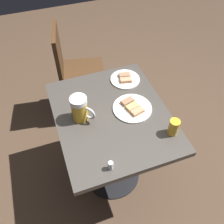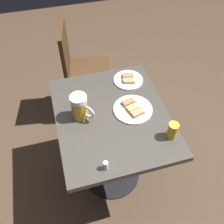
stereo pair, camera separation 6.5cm
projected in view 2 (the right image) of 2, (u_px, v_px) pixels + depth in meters
The scene contains 8 objects.
ground_plane at pixel (112, 173), 2.01m from camera, with size 6.00×6.00×0.00m, color #4C3828.
cafe_table at pixel (112, 131), 1.58m from camera, with size 0.66×0.79×0.74m.
plate_near at pixel (133, 109), 1.47m from camera, with size 0.23×0.23×0.03m.
plate_far at pixel (128, 80), 1.64m from camera, with size 0.20×0.20×0.03m.
beer_mug at pixel (80, 107), 1.38m from camera, with size 0.12×0.13×0.16m.
beer_glass_small at pixel (172, 131), 1.31m from camera, with size 0.06×0.06×0.10m, color gold.
salt_shaker at pixel (106, 165), 1.20m from camera, with size 0.03×0.03×0.05m, color silver.
cafe_chair at pixel (80, 67), 2.12m from camera, with size 0.45×0.45×0.87m.
Camera 2 is at (0.25, 0.91, 1.85)m, focal length 39.56 mm.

